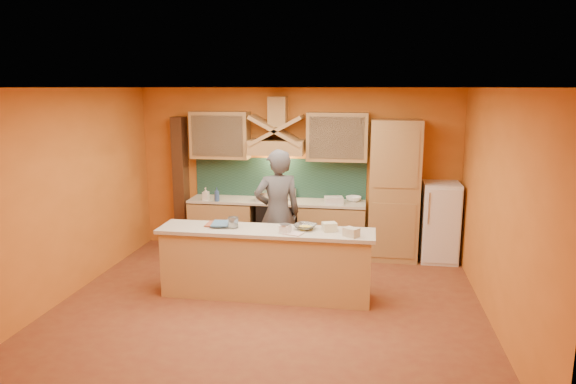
% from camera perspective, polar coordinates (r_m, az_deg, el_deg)
% --- Properties ---
extents(floor, '(5.50, 5.00, 0.01)m').
position_cam_1_polar(floor, '(6.89, -2.11, -12.45)').
color(floor, brown).
rests_on(floor, ground).
extents(ceiling, '(5.50, 5.00, 0.01)m').
position_cam_1_polar(ceiling, '(6.29, -2.30, 11.53)').
color(ceiling, white).
rests_on(ceiling, wall_back).
extents(wall_back, '(5.50, 0.02, 2.80)m').
position_cam_1_polar(wall_back, '(8.87, 0.97, 2.47)').
color(wall_back, orange).
rests_on(wall_back, floor).
extents(wall_front, '(5.50, 0.02, 2.80)m').
position_cam_1_polar(wall_front, '(4.12, -9.13, -8.50)').
color(wall_front, orange).
rests_on(wall_front, floor).
extents(wall_left, '(0.02, 5.00, 2.80)m').
position_cam_1_polar(wall_left, '(7.48, -23.32, -0.20)').
color(wall_left, orange).
rests_on(wall_left, floor).
extents(wall_right, '(0.02, 5.00, 2.80)m').
position_cam_1_polar(wall_right, '(6.50, 22.31, -1.78)').
color(wall_right, orange).
rests_on(wall_right, floor).
extents(base_cabinet_left, '(1.10, 0.60, 0.86)m').
position_cam_1_polar(base_cabinet_left, '(9.05, -7.20, -3.72)').
color(base_cabinet_left, tan).
rests_on(base_cabinet_left, floor).
extents(base_cabinet_right, '(1.10, 0.60, 0.86)m').
position_cam_1_polar(base_cabinet_right, '(8.72, 4.91, -4.27)').
color(base_cabinet_right, tan).
rests_on(base_cabinet_right, floor).
extents(counter_top, '(3.00, 0.62, 0.04)m').
position_cam_1_polar(counter_top, '(8.72, -1.27, -1.04)').
color(counter_top, beige).
rests_on(counter_top, base_cabinet_left).
extents(stove, '(0.60, 0.58, 0.90)m').
position_cam_1_polar(stove, '(8.83, -1.26, -3.89)').
color(stove, black).
rests_on(stove, floor).
extents(backsplash, '(3.00, 0.03, 0.70)m').
position_cam_1_polar(backsplash, '(8.93, -0.95, 1.55)').
color(backsplash, '#1A3B31').
rests_on(backsplash, wall_back).
extents(range_hood, '(0.92, 0.50, 0.24)m').
position_cam_1_polar(range_hood, '(8.62, -1.24, 5.02)').
color(range_hood, tan).
rests_on(range_hood, wall_back).
extents(hood_chimney, '(0.30, 0.30, 0.50)m').
position_cam_1_polar(hood_chimney, '(8.67, -1.13, 8.90)').
color(hood_chimney, tan).
rests_on(hood_chimney, wall_back).
extents(upper_cabinet_left, '(1.00, 0.35, 0.80)m').
position_cam_1_polar(upper_cabinet_left, '(8.90, -7.54, 6.30)').
color(upper_cabinet_left, tan).
rests_on(upper_cabinet_left, wall_back).
extents(upper_cabinet_right, '(1.00, 0.35, 0.80)m').
position_cam_1_polar(upper_cabinet_right, '(8.55, 5.49, 6.13)').
color(upper_cabinet_right, tan).
rests_on(upper_cabinet_right, wall_back).
extents(pantry_column, '(0.80, 0.60, 2.30)m').
position_cam_1_polar(pantry_column, '(8.54, 11.70, 0.17)').
color(pantry_column, tan).
rests_on(pantry_column, floor).
extents(fridge, '(0.58, 0.60, 1.30)m').
position_cam_1_polar(fridge, '(8.72, 16.50, -3.22)').
color(fridge, white).
rests_on(fridge, floor).
extents(trim_column_left, '(0.20, 0.30, 2.30)m').
position_cam_1_polar(trim_column_left, '(9.28, -11.79, 1.07)').
color(trim_column_left, '#472816').
rests_on(trim_column_left, floor).
extents(island_body, '(2.80, 0.55, 0.88)m').
position_cam_1_polar(island_body, '(7.02, -2.47, -8.12)').
color(island_body, tan).
rests_on(island_body, floor).
extents(island_top, '(2.90, 0.62, 0.05)m').
position_cam_1_polar(island_top, '(6.87, -2.50, -4.35)').
color(island_top, beige).
rests_on(island_top, island_body).
extents(person, '(0.82, 0.69, 1.92)m').
position_cam_1_polar(person, '(7.63, -1.17, -2.40)').
color(person, '#4C4C51').
rests_on(person, floor).
extents(pot_large, '(0.29, 0.29, 0.15)m').
position_cam_1_polar(pot_large, '(8.69, -2.94, -0.59)').
color(pot_large, silver).
rests_on(pot_large, stove).
extents(pot_small, '(0.25, 0.25, 0.14)m').
position_cam_1_polar(pot_small, '(8.71, -0.58, -0.58)').
color(pot_small, silver).
rests_on(pot_small, stove).
extents(soap_bottle_a, '(0.10, 0.10, 0.21)m').
position_cam_1_polar(soap_bottle_a, '(8.81, -9.13, -0.20)').
color(soap_bottle_a, silver).
rests_on(soap_bottle_a, counter_top).
extents(soap_bottle_b, '(0.11, 0.11, 0.23)m').
position_cam_1_polar(soap_bottle_b, '(8.69, -7.91, -0.26)').
color(soap_bottle_b, '#304C84').
rests_on(soap_bottle_b, counter_top).
extents(bowl_back, '(0.31, 0.31, 0.08)m').
position_cam_1_polar(bowl_back, '(8.69, 7.29, -0.76)').
color(bowl_back, white).
rests_on(bowl_back, counter_top).
extents(dish_rack, '(0.34, 0.29, 0.11)m').
position_cam_1_polar(dish_rack, '(8.51, 5.11, -0.90)').
color(dish_rack, silver).
rests_on(dish_rack, counter_top).
extents(book_lower, '(0.21, 0.28, 0.03)m').
position_cam_1_polar(book_lower, '(7.16, -9.03, -3.52)').
color(book_lower, '#A15139').
rests_on(book_lower, island_top).
extents(book_upper, '(0.27, 0.34, 0.02)m').
position_cam_1_polar(book_upper, '(7.08, -8.41, -3.48)').
color(book_upper, teal).
rests_on(book_upper, island_top).
extents(jar_large, '(0.16, 0.16, 0.15)m').
position_cam_1_polar(jar_large, '(6.94, -6.11, -3.39)').
color(jar_large, white).
rests_on(jar_large, island_top).
extents(jar_small, '(0.15, 0.15, 0.13)m').
position_cam_1_polar(jar_small, '(6.96, -6.15, -3.42)').
color(jar_small, silver).
rests_on(jar_small, island_top).
extents(kitchen_scale, '(0.16, 0.16, 0.11)m').
position_cam_1_polar(kitchen_scale, '(6.66, -0.31, -4.16)').
color(kitchen_scale, white).
rests_on(kitchen_scale, island_top).
extents(mixing_bowl, '(0.37, 0.37, 0.07)m').
position_cam_1_polar(mixing_bowl, '(6.85, 1.93, -3.88)').
color(mixing_bowl, silver).
rests_on(mixing_bowl, island_top).
extents(cloth, '(0.27, 0.24, 0.02)m').
position_cam_1_polar(cloth, '(6.63, 0.60, -4.64)').
color(cloth, beige).
rests_on(cloth, island_top).
extents(grocery_bag_a, '(0.22, 0.20, 0.12)m').
position_cam_1_polar(grocery_bag_a, '(6.78, 4.62, -3.87)').
color(grocery_bag_a, beige).
rests_on(grocery_bag_a, island_top).
extents(grocery_bag_b, '(0.23, 0.22, 0.11)m').
position_cam_1_polar(grocery_bag_b, '(6.57, 7.05, -4.45)').
color(grocery_bag_b, beige).
rests_on(grocery_bag_b, island_top).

